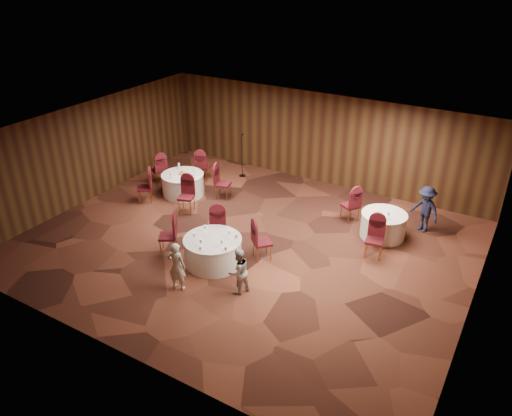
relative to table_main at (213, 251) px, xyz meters
The scene contains 15 objects.
ground 1.36m from the table_main, 79.56° to the left, with size 12.00×12.00×0.00m, color black.
room_shell 2.06m from the table_main, 79.56° to the left, with size 12.00×12.00×12.00m.
table_main is the anchor object (origin of this frame).
table_left 4.40m from the table_main, 138.39° to the left, with size 1.42×1.42×0.74m.
table_right 5.01m from the table_main, 46.84° to the left, with size 1.30×1.30×0.74m.
chairs_main 0.70m from the table_main, 119.06° to the left, with size 3.10×2.00×1.00m.
chairs_left 4.43m from the table_main, 138.11° to the left, with size 3.25×3.10×1.00m.
chairs_right 4.39m from the table_main, 48.78° to the left, with size 1.97×2.27×1.00m.
tabletop_main 0.51m from the table_main, 35.04° to the right, with size 1.09×1.10×0.22m.
tabletop_left 4.44m from the table_main, 138.46° to the left, with size 0.85×0.83×0.22m.
tabletop_right 4.98m from the table_main, 43.49° to the left, with size 0.08×0.08×0.22m.
mic_stand 5.78m from the table_main, 114.46° to the left, with size 0.24×0.24×1.61m.
woman_a 1.38m from the table_main, 94.45° to the right, with size 0.47×0.31×1.29m, color silver.
woman_b 1.48m from the table_main, 29.83° to the right, with size 0.58×0.46×1.20m, color #B6B6BB.
man_c 6.33m from the table_main, 46.57° to the left, with size 0.92×0.53×1.43m, color black.
Camera 1 is at (6.43, -10.29, 7.46)m, focal length 35.00 mm.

